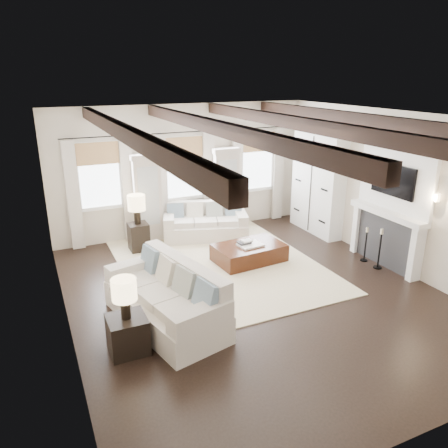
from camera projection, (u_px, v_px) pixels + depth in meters
name	position (u px, v px, depth m)	size (l,w,h in m)	color
ground	(254.00, 293.00, 8.13)	(7.50, 7.50, 0.00)	black
room_shell	(268.00, 180.00, 8.57)	(6.54, 7.54, 3.22)	beige
area_rug	(218.00, 263.00, 9.37)	(3.92, 4.87, 0.02)	beige
sofa_back	(205.00, 224.00, 10.80)	(2.20, 1.50, 0.87)	silver
sofa_left	(169.00, 299.00, 7.09)	(1.57, 2.53, 1.00)	silver
ottoman	(249.00, 253.00, 9.45)	(1.47, 0.92, 0.38)	black
tray	(250.00, 245.00, 9.33)	(0.50, 0.38, 0.04)	white
book_lower	(244.00, 243.00, 9.35)	(0.26, 0.20, 0.04)	#262628
book_upper	(247.00, 241.00, 9.35)	(0.22, 0.17, 0.03)	beige
side_table_front	(128.00, 334.00, 6.37)	(0.55, 0.55, 0.55)	black
lamp_front	(124.00, 292.00, 6.14)	(0.36, 0.36, 0.62)	black
side_table_back	(139.00, 237.00, 9.99)	(0.43, 0.43, 0.65)	black
lamp_back	(136.00, 204.00, 9.74)	(0.39, 0.39, 0.67)	black
candlestick_near	(379.00, 252.00, 9.07)	(0.18, 0.18, 0.87)	black
candlestick_far	(365.00, 247.00, 9.44)	(0.16, 0.16, 0.77)	black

